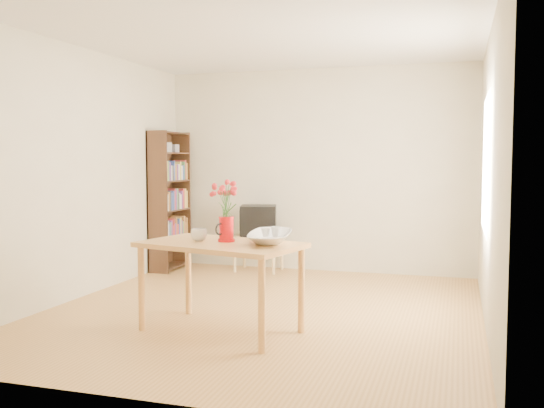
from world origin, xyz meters
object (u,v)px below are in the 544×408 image
(table, at_px, (221,253))
(mug, at_px, (199,235))
(bowl, at_px, (270,213))
(television, at_px, (259,220))
(pitcher, at_px, (226,230))

(table, distance_m, mug, 0.25)
(table, xyz_separation_m, bowl, (0.38, 0.15, 0.33))
(bowl, height_order, television, bowl)
(television, bearing_deg, pitcher, -92.48)
(mug, relative_size, bowl, 0.26)
(mug, bearing_deg, pitcher, -163.38)
(television, bearing_deg, bowl, -84.75)
(pitcher, relative_size, mug, 1.58)
(pitcher, bearing_deg, bowl, 36.27)
(bowl, xyz_separation_m, television, (-0.96, 2.58, -0.33))
(table, xyz_separation_m, mug, (-0.21, 0.03, 0.14))
(table, height_order, television, television)
(mug, height_order, television, mug)
(bowl, bearing_deg, mug, -168.08)
(bowl, bearing_deg, television, 110.46)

